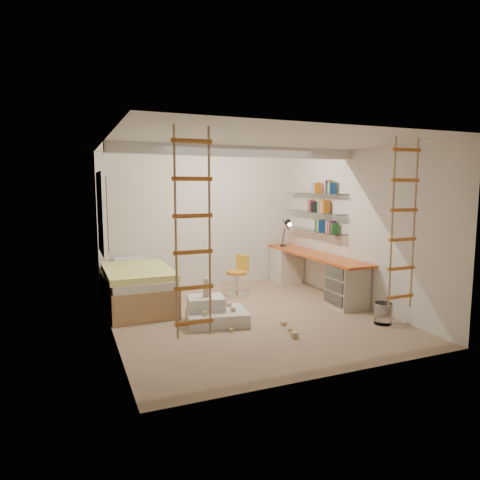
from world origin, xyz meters
name	(u,v)px	position (x,y,z in m)	size (l,w,h in m)	color
floor	(247,316)	(0.00, 0.00, 0.00)	(4.50, 4.50, 0.00)	#94785F
ceiling_beam	(240,151)	(0.00, 0.30, 2.52)	(4.00, 0.18, 0.16)	white
window_frame	(102,213)	(-1.97, 1.50, 1.55)	(0.06, 1.15, 1.35)	white
window_blind	(104,213)	(-1.93, 1.50, 1.55)	(0.02, 1.00, 1.20)	#4C2D1E
rope_ladder_left	(193,234)	(-1.35, -1.75, 1.52)	(0.41, 0.04, 2.13)	#C37221
rope_ladder_right	(403,225)	(1.35, -1.75, 1.52)	(0.41, 0.04, 2.13)	orange
waste_bin	(383,313)	(1.68, -1.08, 0.16)	(0.25, 0.25, 0.31)	white
desk	(314,272)	(1.72, 0.86, 0.40)	(0.56, 2.80, 0.75)	#D45019
shelves	(314,212)	(1.87, 1.13, 1.50)	(0.25, 1.80, 0.71)	white
bed	(137,287)	(-1.48, 1.23, 0.33)	(1.02, 2.00, 0.69)	#AD7F51
task_lamp	(287,228)	(1.67, 1.82, 1.14)	(0.14, 0.36, 0.57)	black
swivel_chair	(238,281)	(0.34, 1.25, 0.27)	(0.58, 0.58, 0.73)	orange
play_platform	(214,313)	(-0.58, -0.10, 0.15)	(0.96, 0.81, 0.38)	silver
toy_blocks	(237,309)	(-0.33, -0.37, 0.25)	(1.15, 1.17, 0.65)	#CCB284
books	(314,207)	(1.87, 1.13, 1.61)	(0.14, 0.70, 0.92)	#1E722D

